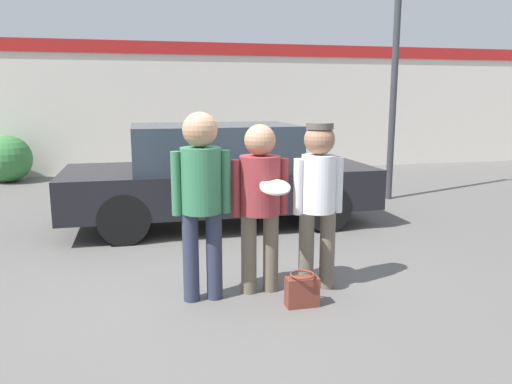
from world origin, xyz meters
The scene contains 9 objects.
ground_plane centered at (0.00, 0.00, 0.00)m, with size 56.00×56.00×0.00m, color #5B5956.
storefront_building centered at (0.00, 7.97, 1.62)m, with size 24.00×0.22×3.19m.
person_left centered at (-0.24, -0.28, 1.06)m, with size 0.54×0.37×1.76m.
person_middle_with_frisbee centered at (0.33, -0.22, 0.98)m, with size 0.56×0.61×1.64m.
person_right centered at (0.89, -0.27, 0.99)m, with size 0.50×0.33×1.65m.
parked_car_near centered at (0.36, 2.53, 0.75)m, with size 4.49×1.81×1.49m.
street_lamp centered at (3.94, 3.61, 3.39)m, with size 1.12×0.35×5.52m.
shrub centered at (-3.62, 7.26, 0.52)m, with size 1.04×1.04×1.04m.
handbag centered at (0.62, -0.65, 0.15)m, with size 0.30×0.23×0.31m.
Camera 1 is at (-0.79, -4.74, 1.90)m, focal length 35.00 mm.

